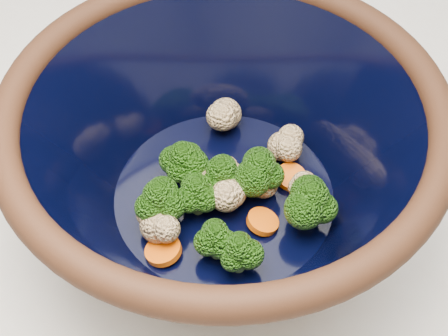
# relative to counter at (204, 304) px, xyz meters

# --- Properties ---
(counter) EXTENTS (1.20, 1.20, 0.90)m
(counter) POSITION_rel_counter_xyz_m (0.00, 0.00, 0.00)
(counter) COLOR silver
(counter) RESTS_ON ground
(mixing_bowl) EXTENTS (0.37, 0.37, 0.16)m
(mixing_bowl) POSITION_rel_counter_xyz_m (0.09, -0.11, 0.54)
(mixing_bowl) COLOR black
(mixing_bowl) RESTS_ON counter
(vegetable_pile) EXTENTS (0.16, 0.19, 0.06)m
(vegetable_pile) POSITION_rel_counter_xyz_m (0.10, -0.12, 0.51)
(vegetable_pile) COLOR #608442
(vegetable_pile) RESTS_ON mixing_bowl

